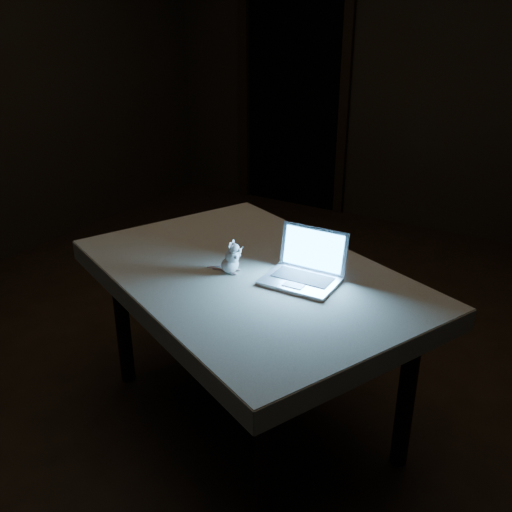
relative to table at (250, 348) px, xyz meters
The scene contains 7 objects.
floor 0.47m from the table, 126.31° to the left, with size 5.00×5.00×0.00m, color black.
back_wall 2.91m from the table, 93.83° to the left, with size 4.50×0.04×2.60m, color black.
doorway 3.12m from the table, 115.03° to the left, with size 1.06×0.36×2.13m, color black, non-canonical shape.
table is the anchor object (origin of this frame).
tablecloth 0.33m from the table, 103.30° to the right, with size 1.42×0.94×0.08m, color beige, non-canonical shape.
laptop 0.51m from the table, ahead, with size 0.28×0.24×0.19m, color silver, non-canonical shape.
plush_mouse 0.44m from the table, 138.65° to the right, with size 0.10×0.10×0.13m, color white, non-canonical shape.
Camera 1 is at (1.28, -1.98, 1.70)m, focal length 40.00 mm.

